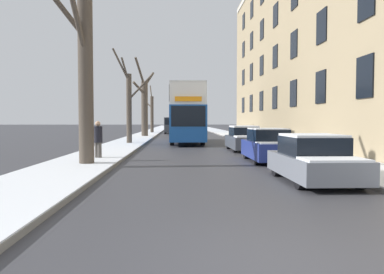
# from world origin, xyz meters

# --- Properties ---
(ground_plane) EXTENTS (320.00, 320.00, 0.00)m
(ground_plane) POSITION_xyz_m (0.00, 0.00, 0.00)
(ground_plane) COLOR #38383D
(sidewalk_left) EXTENTS (2.91, 130.00, 0.16)m
(sidewalk_left) POSITION_xyz_m (-5.18, 53.00, 0.08)
(sidewalk_left) COLOR slate
(sidewalk_left) RESTS_ON ground
(sidewalk_right) EXTENTS (2.91, 130.00, 0.16)m
(sidewalk_right) POSITION_xyz_m (5.18, 53.00, 0.08)
(sidewalk_right) COLOR slate
(sidewalk_right) RESTS_ON ground
(terrace_facade_right) EXTENTS (9.10, 44.21, 16.57)m
(terrace_facade_right) POSITION_xyz_m (11.12, 23.32, 8.29)
(terrace_facade_right) COLOR tan
(terrace_facade_right) RESTS_ON ground
(bare_tree_left_0) EXTENTS (2.24, 3.50, 7.62)m
(bare_tree_left_0) POSITION_xyz_m (-4.89, 10.06, 3.82)
(bare_tree_left_0) COLOR #4C4238
(bare_tree_left_0) RESTS_ON ground
(bare_tree_left_1) EXTENTS (2.70, 1.95, 6.92)m
(bare_tree_left_1) POSITION_xyz_m (-4.87, 23.26, 2.97)
(bare_tree_left_1) COLOR #4C4238
(bare_tree_left_1) RESTS_ON ground
(bare_tree_left_2) EXTENTS (2.19, 2.86, 8.27)m
(bare_tree_left_2) POSITION_xyz_m (-4.84, 35.63, 3.40)
(bare_tree_left_2) COLOR #4C4238
(bare_tree_left_2) RESTS_ON ground
(bare_tree_left_3) EXTENTS (1.78, 1.51, 6.75)m
(bare_tree_left_3) POSITION_xyz_m (-4.89, 47.83, 2.87)
(bare_tree_left_3) COLOR #4C4238
(bare_tree_left_3) RESTS_ON ground
(double_decker_bus) EXTENTS (2.57, 10.92, 4.45)m
(double_decker_bus) POSITION_xyz_m (-0.60, 25.76, 2.52)
(double_decker_bus) COLOR #194C99
(double_decker_bus) RESTS_ON ground
(parked_car_0) EXTENTS (1.80, 3.90, 1.40)m
(parked_car_0) POSITION_xyz_m (2.67, 6.36, 0.64)
(parked_car_0) COLOR slate
(parked_car_0) RESTS_ON ground
(parked_car_1) EXTENTS (1.73, 4.02, 1.46)m
(parked_car_1) POSITION_xyz_m (2.67, 11.82, 0.68)
(parked_car_1) COLOR navy
(parked_car_1) RESTS_ON ground
(parked_car_2) EXTENTS (1.75, 4.49, 1.49)m
(parked_car_2) POSITION_xyz_m (2.67, 17.78, 0.69)
(parked_car_2) COLOR #474C56
(parked_car_2) RESTS_ON ground
(oncoming_van) EXTENTS (1.98, 5.34, 2.21)m
(oncoming_van) POSITION_xyz_m (-2.07, 47.23, 1.20)
(oncoming_van) COLOR #333842
(oncoming_van) RESTS_ON ground
(pedestrian_left_sidewalk) EXTENTS (0.39, 0.39, 1.78)m
(pedestrian_left_sidewalk) POSITION_xyz_m (-4.85, 12.27, 0.98)
(pedestrian_left_sidewalk) COLOR #4C4742
(pedestrian_left_sidewalk) RESTS_ON ground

